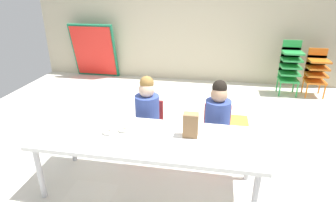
{
  "coord_description": "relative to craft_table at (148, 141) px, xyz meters",
  "views": [
    {
      "loc": [
        0.63,
        -2.76,
        1.82
      ],
      "look_at": [
        0.2,
        -0.41,
        0.81
      ],
      "focal_mm": 30.1,
      "sensor_mm": 36.0,
      "label": 1
    }
  ],
  "objects": [
    {
      "name": "seated_child_near_camera",
      "position": [
        -0.15,
        0.58,
        0.04
      ],
      "size": [
        0.32,
        0.31,
        0.92
      ],
      "color": "red",
      "rests_on": "ground_plane"
    },
    {
      "name": "craft_table",
      "position": [
        0.0,
        0.0,
        0.0
      ],
      "size": [
        2.0,
        0.71,
        0.56
      ],
      "color": "white",
      "rests_on": "ground_plane"
    },
    {
      "name": "folded_activity_table",
      "position": [
        -1.9,
        3.15,
        0.02
      ],
      "size": [
        0.9,
        0.29,
        1.09
      ],
      "color": "#19724C",
      "rests_on": "ground_plane"
    },
    {
      "name": "paper_bag_brown",
      "position": [
        0.37,
        0.08,
        0.15
      ],
      "size": [
        0.13,
        0.09,
        0.22
      ],
      "primitive_type": "cube",
      "color": "#9E754C",
      "rests_on": "craft_table"
    },
    {
      "name": "paper_plate_center_table",
      "position": [
        0.08,
        0.11,
        0.05
      ],
      "size": [
        0.18,
        0.18,
        0.01
      ],
      "primitive_type": "cylinder",
      "color": "white",
      "rests_on": "craft_table"
    },
    {
      "name": "back_wall",
      "position": [
        -0.07,
        3.35,
        0.81
      ],
      "size": [
        5.88,
        0.1,
        2.65
      ],
      "primitive_type": "cube",
      "color": "beige",
      "rests_on": "ground_plane"
    },
    {
      "name": "kid_chair_green_stack",
      "position": [
        1.79,
        2.85,
        0.0
      ],
      "size": [
        0.32,
        0.3,
        0.92
      ],
      "color": "green",
      "rests_on": "ground_plane"
    },
    {
      "name": "seated_child_middle_seat",
      "position": [
        0.6,
        0.58,
        0.04
      ],
      "size": [
        0.32,
        0.32,
        0.92
      ],
      "color": "red",
      "rests_on": "ground_plane"
    },
    {
      "name": "donut_powdered_on_plate",
      "position": [
        -0.24,
        0.06,
        0.07
      ],
      "size": [
        0.11,
        0.11,
        0.03
      ],
      "primitive_type": "torus",
      "color": "white",
      "rests_on": "craft_table"
    },
    {
      "name": "donut_powdered_loose",
      "position": [
        -0.37,
        0.0,
        0.06
      ],
      "size": [
        0.11,
        0.11,
        0.03
      ],
      "primitive_type": "torus",
      "color": "white",
      "rests_on": "craft_table"
    },
    {
      "name": "ground_plane",
      "position": [
        -0.07,
        0.66,
        -0.52
      ],
      "size": [
        5.88,
        5.37,
        0.02
      ],
      "color": "silver"
    },
    {
      "name": "kid_chair_orange_stack",
      "position": [
        2.22,
        2.85,
        -0.06
      ],
      "size": [
        0.32,
        0.3,
        0.8
      ],
      "color": "orange",
      "rests_on": "ground_plane"
    },
    {
      "name": "paper_plate_near_edge",
      "position": [
        -0.24,
        0.06,
        0.05
      ],
      "size": [
        0.18,
        0.18,
        0.01
      ],
      "primitive_type": "cylinder",
      "color": "white",
      "rests_on": "craft_table"
    }
  ]
}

